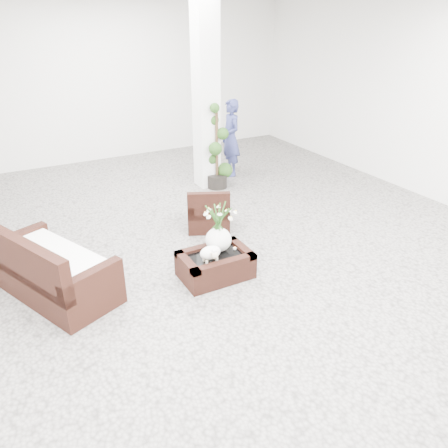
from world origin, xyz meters
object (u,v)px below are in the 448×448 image
loveseat (53,262)px  topiary (217,147)px  armchair (208,207)px  coffee_table (215,266)px

loveseat → topiary: (3.41, 2.26, 0.37)m
armchair → loveseat: 2.58m
armchair → loveseat: bearing=41.7°
coffee_table → armchair: bearing=66.8°
loveseat → topiary: topiary is taller
armchair → topiary: topiary is taller
loveseat → topiary: 4.11m
topiary → loveseat: bearing=-146.5°
coffee_table → loveseat: loveseat is taller
coffee_table → loveseat: size_ratio=0.55×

